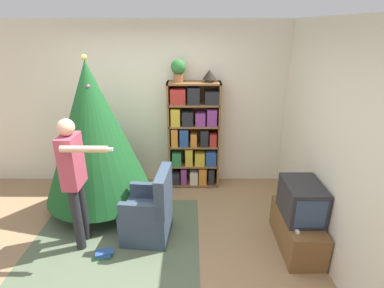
{
  "coord_description": "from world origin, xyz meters",
  "views": [
    {
      "loc": [
        0.67,
        -2.84,
        2.5
      ],
      "look_at": [
        0.65,
        0.82,
        1.05
      ],
      "focal_mm": 28.0,
      "sensor_mm": 36.0,
      "label": 1
    }
  ],
  "objects_px": {
    "potted_plant": "(180,69)",
    "table_lamp": "(210,75)",
    "bookshelf": "(195,136)",
    "standing_person": "(75,174)",
    "christmas_tree": "(95,132)",
    "armchair": "(151,214)",
    "television": "(303,200)"
  },
  "relations": [
    {
      "from": "potted_plant",
      "to": "table_lamp",
      "type": "height_order",
      "value": "potted_plant"
    },
    {
      "from": "bookshelf",
      "to": "standing_person",
      "type": "distance_m",
      "value": 2.01
    },
    {
      "from": "table_lamp",
      "to": "bookshelf",
      "type": "bearing_deg",
      "value": -178.29
    },
    {
      "from": "christmas_tree",
      "to": "table_lamp",
      "type": "distance_m",
      "value": 1.84
    },
    {
      "from": "christmas_tree",
      "to": "standing_person",
      "type": "bearing_deg",
      "value": -89.64
    },
    {
      "from": "christmas_tree",
      "to": "table_lamp",
      "type": "xyz_separation_m",
      "value": [
        1.58,
        0.68,
        0.66
      ]
    },
    {
      "from": "christmas_tree",
      "to": "potted_plant",
      "type": "bearing_deg",
      "value": 30.94
    },
    {
      "from": "bookshelf",
      "to": "potted_plant",
      "type": "height_order",
      "value": "potted_plant"
    },
    {
      "from": "armchair",
      "to": "table_lamp",
      "type": "xyz_separation_m",
      "value": [
        0.78,
        1.36,
        1.5
      ]
    },
    {
      "from": "bookshelf",
      "to": "christmas_tree",
      "type": "distance_m",
      "value": 1.54
    },
    {
      "from": "television",
      "to": "bookshelf",
      "type": "bearing_deg",
      "value": 128.91
    },
    {
      "from": "bookshelf",
      "to": "christmas_tree",
      "type": "height_order",
      "value": "christmas_tree"
    },
    {
      "from": "bookshelf",
      "to": "armchair",
      "type": "bearing_deg",
      "value": -112.14
    },
    {
      "from": "television",
      "to": "christmas_tree",
      "type": "distance_m",
      "value": 2.77
    },
    {
      "from": "armchair",
      "to": "christmas_tree",
      "type": "bearing_deg",
      "value": -124.84
    },
    {
      "from": "television",
      "to": "christmas_tree",
      "type": "xyz_separation_m",
      "value": [
        -2.59,
        0.86,
        0.52
      ]
    },
    {
      "from": "armchair",
      "to": "standing_person",
      "type": "relative_size",
      "value": 0.58
    },
    {
      "from": "television",
      "to": "standing_person",
      "type": "height_order",
      "value": "standing_person"
    },
    {
      "from": "christmas_tree",
      "to": "standing_person",
      "type": "xyz_separation_m",
      "value": [
        0.01,
        -0.82,
        -0.22
      ]
    },
    {
      "from": "television",
      "to": "christmas_tree",
      "type": "relative_size",
      "value": 0.26
    },
    {
      "from": "armchair",
      "to": "standing_person",
      "type": "height_order",
      "value": "standing_person"
    },
    {
      "from": "potted_plant",
      "to": "table_lamp",
      "type": "distance_m",
      "value": 0.46
    },
    {
      "from": "table_lamp",
      "to": "potted_plant",
      "type": "bearing_deg",
      "value": -180.0
    },
    {
      "from": "television",
      "to": "armchair",
      "type": "height_order",
      "value": "armchair"
    },
    {
      "from": "bookshelf",
      "to": "standing_person",
      "type": "xyz_separation_m",
      "value": [
        -1.35,
        -1.48,
        0.08
      ]
    },
    {
      "from": "table_lamp",
      "to": "christmas_tree",
      "type": "bearing_deg",
      "value": -156.89
    },
    {
      "from": "bookshelf",
      "to": "christmas_tree",
      "type": "bearing_deg",
      "value": -153.66
    },
    {
      "from": "armchair",
      "to": "potted_plant",
      "type": "xyz_separation_m",
      "value": [
        0.33,
        1.36,
        1.59
      ]
    },
    {
      "from": "armchair",
      "to": "standing_person",
      "type": "xyz_separation_m",
      "value": [
        -0.8,
        -0.13,
        0.62
      ]
    },
    {
      "from": "armchair",
      "to": "potted_plant",
      "type": "distance_m",
      "value": 2.11
    },
    {
      "from": "potted_plant",
      "to": "table_lamp",
      "type": "relative_size",
      "value": 1.64
    },
    {
      "from": "armchair",
      "to": "standing_person",
      "type": "bearing_deg",
      "value": -74.94
    }
  ]
}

